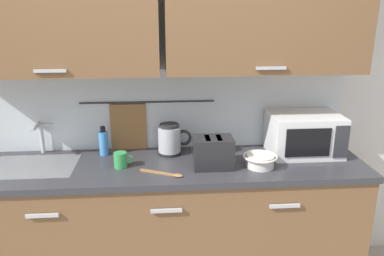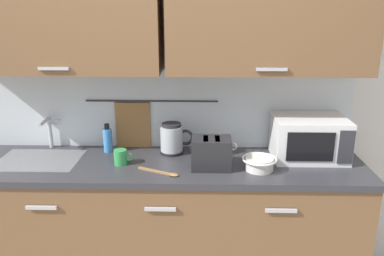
% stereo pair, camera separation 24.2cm
% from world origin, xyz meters
% --- Properties ---
extents(counter_unit, '(2.53, 0.64, 0.90)m').
position_xyz_m(counter_unit, '(-0.01, 0.30, 0.46)').
color(counter_unit, brown).
rests_on(counter_unit, ground).
extents(back_wall_assembly, '(3.70, 0.41, 2.50)m').
position_xyz_m(back_wall_assembly, '(-0.00, 0.53, 1.52)').
color(back_wall_assembly, silver).
rests_on(back_wall_assembly, ground).
extents(sink_faucet, '(0.09, 0.17, 0.22)m').
position_xyz_m(sink_faucet, '(-0.81, 0.53, 1.04)').
color(sink_faucet, '#B2B5BA').
rests_on(sink_faucet, counter_unit).
extents(microwave, '(0.46, 0.35, 0.27)m').
position_xyz_m(microwave, '(0.93, 0.41, 1.04)').
color(microwave, white).
rests_on(microwave, counter_unit).
extents(electric_kettle, '(0.23, 0.16, 0.21)m').
position_xyz_m(electric_kettle, '(0.04, 0.46, 1.00)').
color(electric_kettle, black).
rests_on(electric_kettle, counter_unit).
extents(dish_soap_bottle, '(0.06, 0.06, 0.20)m').
position_xyz_m(dish_soap_bottle, '(-0.40, 0.48, 0.99)').
color(dish_soap_bottle, '#3F8CD8').
rests_on(dish_soap_bottle, counter_unit).
extents(mug_near_sink, '(0.12, 0.08, 0.09)m').
position_xyz_m(mug_near_sink, '(-0.27, 0.26, 0.95)').
color(mug_near_sink, green).
rests_on(mug_near_sink, counter_unit).
extents(mixing_bowl, '(0.21, 0.21, 0.08)m').
position_xyz_m(mixing_bowl, '(0.58, 0.20, 0.94)').
color(mixing_bowl, silver).
rests_on(mixing_bowl, counter_unit).
extents(toaster, '(0.26, 0.17, 0.19)m').
position_xyz_m(toaster, '(0.29, 0.22, 1.00)').
color(toaster, '#232326').
rests_on(toaster, counter_unit).
extents(mug_by_kettle, '(0.12, 0.08, 0.09)m').
position_xyz_m(mug_by_kettle, '(0.40, 0.46, 0.95)').
color(mug_by_kettle, silver).
rests_on(mug_by_kettle, counter_unit).
extents(wooden_spoon, '(0.26, 0.14, 0.01)m').
position_xyz_m(wooden_spoon, '(0.01, 0.13, 0.91)').
color(wooden_spoon, '#9E7042').
rests_on(wooden_spoon, counter_unit).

